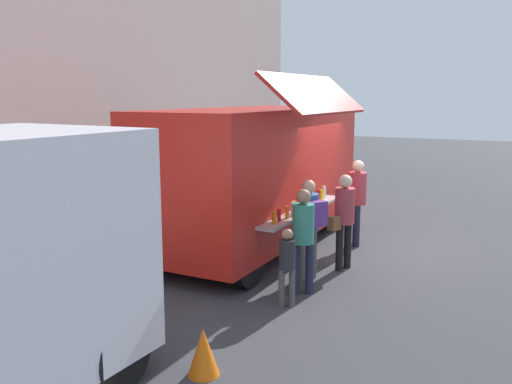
% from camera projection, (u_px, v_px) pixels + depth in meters
% --- Properties ---
extents(ground_plane, '(60.00, 60.00, 0.00)m').
position_uv_depth(ground_plane, '(353.00, 248.00, 11.13)').
color(ground_plane, '#38383D').
extents(curb_strip, '(28.00, 1.60, 0.15)m').
position_uv_depth(curb_strip, '(6.00, 281.00, 8.92)').
color(curb_strip, '#9E998E').
rests_on(curb_strip, ground).
extents(food_truck_main, '(5.93, 3.09, 3.46)m').
position_uv_depth(food_truck_main, '(257.00, 172.00, 11.02)').
color(food_truck_main, red).
rests_on(food_truck_main, ground).
extents(traffic_cone_orange, '(0.36, 0.36, 0.55)m').
position_uv_depth(traffic_cone_orange, '(203.00, 352.00, 6.05)').
color(traffic_cone_orange, orange).
rests_on(traffic_cone_orange, ground).
extents(trash_bin, '(0.60, 0.60, 1.00)m').
position_uv_depth(trash_bin, '(254.00, 183.00, 16.17)').
color(trash_bin, '#2F6537').
rests_on(trash_bin, ground).
extents(customer_front_ordering, '(0.56, 0.38, 1.72)m').
position_uv_depth(customer_front_ordering, '(344.00, 214.00, 9.61)').
color(customer_front_ordering, black).
rests_on(customer_front_ordering, ground).
extents(customer_mid_with_backpack, '(0.49, 0.55, 1.71)m').
position_uv_depth(customer_mid_with_backpack, '(309.00, 219.00, 9.06)').
color(customer_mid_with_backpack, '#4B4746').
rests_on(customer_mid_with_backpack, ground).
extents(customer_rear_waiting, '(0.34, 0.34, 1.67)m').
position_uv_depth(customer_rear_waiting, '(303.00, 232.00, 8.43)').
color(customer_rear_waiting, '#202139').
rests_on(customer_rear_waiting, ground).
extents(customer_extra_browsing, '(0.36, 0.36, 1.78)m').
position_uv_depth(customer_extra_browsing, '(357.00, 195.00, 11.17)').
color(customer_extra_browsing, '#202237').
rests_on(customer_extra_browsing, ground).
extents(child_near_queue, '(0.24, 0.24, 1.19)m').
position_uv_depth(child_near_queue, '(287.00, 260.00, 7.94)').
color(child_near_queue, '#484745').
rests_on(child_near_queue, ground).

